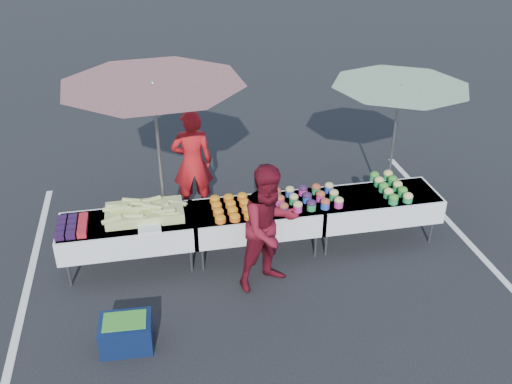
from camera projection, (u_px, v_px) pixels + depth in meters
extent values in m
plane|color=black|center=(256.00, 251.00, 8.44)|extent=(80.00, 80.00, 0.00)
cube|color=silver|center=(30.00, 277.00, 7.88)|extent=(0.10, 5.00, 0.00)
cube|color=silver|center=(454.00, 227.00, 8.99)|extent=(0.10, 5.00, 0.00)
cube|color=white|center=(127.00, 222.00, 7.77)|extent=(1.80, 0.75, 0.04)
cube|color=white|center=(128.00, 232.00, 7.85)|extent=(1.86, 0.81, 0.36)
cylinder|color=slate|center=(69.00, 274.00, 7.64)|extent=(0.04, 0.04, 0.39)
cylinder|color=slate|center=(72.00, 249.00, 8.14)|extent=(0.04, 0.04, 0.39)
cylinder|color=slate|center=(191.00, 259.00, 7.92)|extent=(0.04, 0.04, 0.39)
cylinder|color=slate|center=(187.00, 236.00, 8.43)|extent=(0.04, 0.04, 0.39)
cube|color=white|center=(256.00, 209.00, 8.08)|extent=(1.80, 0.75, 0.04)
cube|color=white|center=(256.00, 218.00, 8.16)|extent=(1.86, 0.81, 0.36)
cylinder|color=slate|center=(203.00, 258.00, 7.95)|extent=(0.04, 0.04, 0.39)
cylinder|color=slate|center=(198.00, 235.00, 8.45)|extent=(0.04, 0.04, 0.39)
cylinder|color=slate|center=(316.00, 245.00, 8.23)|extent=(0.04, 0.04, 0.39)
cylinder|color=slate|center=(304.00, 223.00, 8.74)|extent=(0.04, 0.04, 0.39)
cube|color=white|center=(376.00, 196.00, 8.39)|extent=(1.80, 0.75, 0.04)
cube|color=white|center=(374.00, 205.00, 8.47)|extent=(1.86, 0.81, 0.36)
cylinder|color=slate|center=(326.00, 244.00, 8.26)|extent=(0.04, 0.04, 0.39)
cylinder|color=slate|center=(315.00, 222.00, 8.77)|extent=(0.04, 0.04, 0.39)
cylinder|color=slate|center=(431.00, 231.00, 8.55)|extent=(0.04, 0.04, 0.39)
cylinder|color=slate|center=(414.00, 211.00, 9.05)|extent=(0.04, 0.04, 0.39)
cube|color=black|center=(59.00, 236.00, 7.36)|extent=(0.12, 0.12, 0.08)
cube|color=black|center=(60.00, 230.00, 7.48)|extent=(0.12, 0.12, 0.08)
cube|color=black|center=(61.00, 225.00, 7.60)|extent=(0.12, 0.12, 0.08)
cube|color=black|center=(62.00, 219.00, 7.72)|extent=(0.12, 0.12, 0.08)
cube|color=black|center=(71.00, 235.00, 7.39)|extent=(0.12, 0.12, 0.08)
cube|color=black|center=(72.00, 229.00, 7.50)|extent=(0.12, 0.12, 0.08)
cube|color=black|center=(72.00, 224.00, 7.62)|extent=(0.12, 0.12, 0.08)
cube|color=black|center=(73.00, 218.00, 7.74)|extent=(0.12, 0.12, 0.08)
cube|color=maroon|center=(82.00, 234.00, 7.41)|extent=(0.12, 0.12, 0.08)
cube|color=maroon|center=(82.00, 228.00, 7.53)|extent=(0.12, 0.12, 0.08)
cube|color=maroon|center=(83.00, 222.00, 7.65)|extent=(0.12, 0.12, 0.08)
cube|color=maroon|center=(84.00, 217.00, 7.77)|extent=(0.12, 0.12, 0.08)
cube|color=tan|center=(145.00, 213.00, 7.81)|extent=(1.05, 0.55, 0.14)
cylinder|color=tan|center=(166.00, 203.00, 7.98)|extent=(0.27, 0.09, 0.10)
cylinder|color=tan|center=(115.00, 207.00, 7.73)|extent=(0.27, 0.14, 0.07)
cylinder|color=tan|center=(152.00, 207.00, 7.67)|extent=(0.27, 0.14, 0.09)
cylinder|color=tan|center=(113.00, 212.00, 7.74)|extent=(0.27, 0.15, 0.10)
cylinder|color=tan|center=(131.00, 210.00, 7.69)|extent=(0.27, 0.15, 0.08)
cylinder|color=tan|center=(141.00, 204.00, 7.78)|extent=(0.27, 0.10, 0.10)
cylinder|color=tan|center=(141.00, 209.00, 7.67)|extent=(0.27, 0.07, 0.08)
cylinder|color=tan|center=(135.00, 216.00, 7.59)|extent=(0.27, 0.14, 0.09)
cylinder|color=tan|center=(132.00, 200.00, 7.90)|extent=(0.27, 0.12, 0.08)
cylinder|color=tan|center=(177.00, 203.00, 7.95)|extent=(0.27, 0.16, 0.08)
cylinder|color=tan|center=(120.00, 210.00, 7.67)|extent=(0.27, 0.11, 0.07)
cylinder|color=tan|center=(138.00, 220.00, 7.58)|extent=(0.27, 0.10, 0.07)
cylinder|color=tan|center=(151.00, 200.00, 7.90)|extent=(0.27, 0.12, 0.08)
cylinder|color=tan|center=(111.00, 220.00, 7.51)|extent=(0.27, 0.15, 0.08)
cylinder|color=tan|center=(118.00, 206.00, 7.72)|extent=(0.27, 0.10, 0.08)
cylinder|color=tan|center=(160.00, 208.00, 7.76)|extent=(0.27, 0.16, 0.10)
cylinder|color=tan|center=(123.00, 208.00, 7.63)|extent=(0.27, 0.12, 0.09)
cylinder|color=tan|center=(165.00, 211.00, 7.60)|extent=(0.27, 0.09, 0.07)
cylinder|color=tan|center=(170.00, 214.00, 7.67)|extent=(0.27, 0.10, 0.09)
cylinder|color=tan|center=(163.00, 213.00, 7.71)|extent=(0.27, 0.12, 0.09)
cylinder|color=tan|center=(151.00, 201.00, 8.01)|extent=(0.27, 0.10, 0.08)
cube|color=white|center=(150.00, 229.00, 7.54)|extent=(0.30, 0.25, 0.05)
cylinder|color=orange|center=(220.00, 220.00, 7.72)|extent=(0.15, 0.15, 0.05)
ellipsoid|color=orange|center=(220.00, 218.00, 7.70)|extent=(0.15, 0.15, 0.08)
cylinder|color=orange|center=(219.00, 214.00, 7.88)|extent=(0.15, 0.15, 0.05)
ellipsoid|color=orange|center=(218.00, 211.00, 7.86)|extent=(0.15, 0.15, 0.08)
cylinder|color=orange|center=(217.00, 207.00, 8.03)|extent=(0.15, 0.15, 0.05)
ellipsoid|color=orange|center=(217.00, 205.00, 8.01)|extent=(0.15, 0.15, 0.08)
cylinder|color=orange|center=(215.00, 201.00, 8.19)|extent=(0.15, 0.15, 0.05)
ellipsoid|color=orange|center=(215.00, 198.00, 8.17)|extent=(0.15, 0.15, 0.08)
cylinder|color=orange|center=(235.00, 219.00, 7.76)|extent=(0.15, 0.15, 0.05)
ellipsoid|color=orange|center=(235.00, 216.00, 7.74)|extent=(0.15, 0.15, 0.08)
cylinder|color=orange|center=(233.00, 212.00, 7.91)|extent=(0.15, 0.15, 0.05)
ellipsoid|color=orange|center=(233.00, 210.00, 7.89)|extent=(0.15, 0.15, 0.08)
cylinder|color=orange|center=(231.00, 206.00, 8.07)|extent=(0.15, 0.15, 0.05)
ellipsoid|color=orange|center=(231.00, 203.00, 8.05)|extent=(0.15, 0.15, 0.08)
cylinder|color=orange|center=(229.00, 199.00, 8.22)|extent=(0.15, 0.15, 0.05)
ellipsoid|color=orange|center=(229.00, 197.00, 8.20)|extent=(0.15, 0.15, 0.08)
cylinder|color=orange|center=(249.00, 217.00, 7.79)|extent=(0.15, 0.15, 0.05)
ellipsoid|color=orange|center=(249.00, 215.00, 7.77)|extent=(0.15, 0.15, 0.08)
cylinder|color=orange|center=(247.00, 211.00, 7.95)|extent=(0.15, 0.15, 0.05)
ellipsoid|color=orange|center=(247.00, 208.00, 7.93)|extent=(0.15, 0.15, 0.08)
cylinder|color=orange|center=(245.00, 204.00, 8.10)|extent=(0.15, 0.15, 0.05)
ellipsoid|color=orange|center=(245.00, 202.00, 8.08)|extent=(0.15, 0.15, 0.08)
cylinder|color=orange|center=(242.00, 198.00, 8.26)|extent=(0.15, 0.15, 0.05)
ellipsoid|color=orange|center=(242.00, 196.00, 8.24)|extent=(0.15, 0.15, 0.08)
cylinder|color=blue|center=(284.00, 210.00, 7.92)|extent=(0.13, 0.13, 0.10)
ellipsoid|color=#983A21|center=(284.00, 206.00, 7.89)|extent=(0.14, 0.14, 0.10)
cylinder|color=#C42A85|center=(280.00, 202.00, 8.11)|extent=(0.13, 0.13, 0.10)
ellipsoid|color=#983A21|center=(280.00, 198.00, 8.08)|extent=(0.14, 0.14, 0.10)
cylinder|color=#228A48|center=(277.00, 194.00, 8.30)|extent=(0.13, 0.13, 0.10)
ellipsoid|color=#983A21|center=(277.00, 191.00, 8.27)|extent=(0.14, 0.14, 0.10)
cylinder|color=#C42A85|center=(298.00, 208.00, 7.95)|extent=(0.13, 0.13, 0.10)
ellipsoid|color=tan|center=(298.00, 204.00, 7.93)|extent=(0.14, 0.14, 0.10)
cylinder|color=#228A48|center=(294.00, 200.00, 8.14)|extent=(0.13, 0.13, 0.10)
ellipsoid|color=tan|center=(294.00, 197.00, 8.11)|extent=(0.14, 0.14, 0.10)
cylinder|color=blue|center=(290.00, 193.00, 8.33)|extent=(0.13, 0.13, 0.10)
ellipsoid|color=tan|center=(290.00, 189.00, 8.30)|extent=(0.14, 0.14, 0.10)
cylinder|color=#228A48|center=(311.00, 207.00, 7.99)|extent=(0.13, 0.13, 0.10)
ellipsoid|color=#26102A|center=(312.00, 203.00, 7.96)|extent=(0.14, 0.14, 0.10)
cylinder|color=blue|center=(307.00, 199.00, 8.18)|extent=(0.13, 0.13, 0.10)
ellipsoid|color=#26102A|center=(307.00, 195.00, 8.15)|extent=(0.14, 0.14, 0.10)
cylinder|color=#C42A85|center=(303.00, 192.00, 8.37)|extent=(0.13, 0.13, 0.10)
ellipsoid|color=#26102A|center=(303.00, 188.00, 8.34)|extent=(0.14, 0.14, 0.10)
cylinder|color=blue|center=(325.00, 205.00, 8.02)|extent=(0.13, 0.13, 0.10)
ellipsoid|color=#983A21|center=(325.00, 202.00, 7.99)|extent=(0.14, 0.14, 0.10)
cylinder|color=#C42A85|center=(320.00, 198.00, 8.21)|extent=(0.13, 0.13, 0.10)
ellipsoid|color=#983A21|center=(321.00, 194.00, 8.18)|extent=(0.14, 0.14, 0.10)
cylinder|color=#228A48|center=(316.00, 190.00, 8.40)|extent=(0.13, 0.13, 0.10)
ellipsoid|color=#983A21|center=(316.00, 187.00, 8.37)|extent=(0.14, 0.14, 0.10)
cylinder|color=#C42A85|center=(339.00, 204.00, 8.06)|extent=(0.13, 0.13, 0.10)
ellipsoid|color=tan|center=(339.00, 200.00, 8.03)|extent=(0.14, 0.14, 0.10)
cylinder|color=#228A48|center=(334.00, 196.00, 8.25)|extent=(0.13, 0.13, 0.10)
ellipsoid|color=tan|center=(334.00, 193.00, 8.22)|extent=(0.14, 0.14, 0.10)
cylinder|color=blue|center=(329.00, 189.00, 8.43)|extent=(0.13, 0.13, 0.10)
ellipsoid|color=tan|center=(329.00, 186.00, 8.41)|extent=(0.14, 0.14, 0.10)
cylinder|color=#228A48|center=(393.00, 201.00, 8.15)|extent=(0.14, 0.14, 0.08)
ellipsoid|color=#2F751F|center=(394.00, 198.00, 8.12)|extent=(0.14, 0.14, 0.11)
cylinder|color=#228A48|center=(388.00, 195.00, 8.31)|extent=(0.14, 0.14, 0.08)
ellipsoid|color=#D3D35E|center=(389.00, 192.00, 8.28)|extent=(0.14, 0.14, 0.11)
cylinder|color=#228A48|center=(383.00, 189.00, 8.46)|extent=(0.14, 0.14, 0.08)
ellipsoid|color=#2F751F|center=(384.00, 186.00, 8.43)|extent=(0.14, 0.14, 0.11)
cylinder|color=#228A48|center=(379.00, 183.00, 8.61)|extent=(0.14, 0.14, 0.08)
ellipsoid|color=#D3D35E|center=(379.00, 180.00, 8.59)|extent=(0.14, 0.14, 0.11)
cylinder|color=#228A48|center=(374.00, 178.00, 8.77)|extent=(0.14, 0.14, 0.08)
ellipsoid|color=#2F751F|center=(375.00, 175.00, 8.74)|extent=(0.14, 0.14, 0.11)
cylinder|color=#228A48|center=(408.00, 199.00, 8.19)|extent=(0.14, 0.14, 0.08)
ellipsoid|color=#D3D35E|center=(408.00, 196.00, 8.16)|extent=(0.14, 0.14, 0.11)
cylinder|color=#228A48|center=(402.00, 193.00, 8.34)|extent=(0.14, 0.14, 0.08)
ellipsoid|color=#2F751F|center=(403.00, 190.00, 8.32)|extent=(0.14, 0.14, 0.11)
cylinder|color=#228A48|center=(397.00, 188.00, 8.50)|extent=(0.14, 0.14, 0.08)
ellipsoid|color=#D3D35E|center=(398.00, 184.00, 8.47)|extent=(0.14, 0.14, 0.11)
cylinder|color=#228A48|center=(392.00, 182.00, 8.65)|extent=(0.14, 0.14, 0.08)
ellipsoid|color=#2F751F|center=(393.00, 179.00, 8.62)|extent=(0.14, 0.14, 0.11)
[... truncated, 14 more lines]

